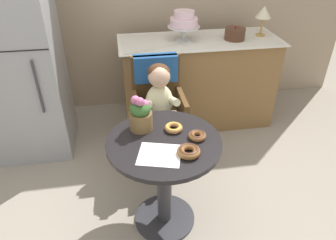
# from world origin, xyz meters

# --- Properties ---
(ground_plane) EXTENTS (8.00, 8.00, 0.00)m
(ground_plane) POSITION_xyz_m (0.00, 0.00, 0.00)
(ground_plane) COLOR gray
(cafe_table) EXTENTS (0.72, 0.72, 0.72)m
(cafe_table) POSITION_xyz_m (0.00, 0.00, 0.51)
(cafe_table) COLOR black
(cafe_table) RESTS_ON ground
(wicker_chair) EXTENTS (0.42, 0.45, 0.95)m
(wicker_chair) POSITION_xyz_m (0.06, 0.74, 0.64)
(wicker_chair) COLOR brown
(wicker_chair) RESTS_ON ground
(seated_child) EXTENTS (0.27, 0.32, 0.73)m
(seated_child) POSITION_xyz_m (0.06, 0.58, 0.68)
(seated_child) COLOR beige
(seated_child) RESTS_ON ground
(paper_napkin) EXTENTS (0.29, 0.27, 0.00)m
(paper_napkin) POSITION_xyz_m (-0.05, -0.14, 0.72)
(paper_napkin) COLOR white
(paper_napkin) RESTS_ON cafe_table
(donut_front) EXTENTS (0.11, 0.11, 0.04)m
(donut_front) POSITION_xyz_m (0.21, -0.01, 0.74)
(donut_front) COLOR #936033
(donut_front) RESTS_ON cafe_table
(donut_mid) EXTENTS (0.12, 0.12, 0.04)m
(donut_mid) POSITION_xyz_m (0.08, 0.10, 0.74)
(donut_mid) COLOR #AD7542
(donut_mid) RESTS_ON cafe_table
(donut_side) EXTENTS (0.14, 0.14, 0.04)m
(donut_side) POSITION_xyz_m (0.12, -0.16, 0.74)
(donut_side) COLOR #936033
(donut_side) RESTS_ON cafe_table
(flower_vase) EXTENTS (0.15, 0.15, 0.25)m
(flower_vase) POSITION_xyz_m (-0.13, 0.16, 0.83)
(flower_vase) COLOR brown
(flower_vase) RESTS_ON cafe_table
(display_counter) EXTENTS (1.56, 0.62, 0.90)m
(display_counter) POSITION_xyz_m (0.55, 1.30, 0.45)
(display_counter) COLOR olive
(display_counter) RESTS_ON ground
(tiered_cake_stand) EXTENTS (0.30, 0.30, 0.28)m
(tiered_cake_stand) POSITION_xyz_m (0.39, 1.30, 1.08)
(tiered_cake_stand) COLOR silver
(tiered_cake_stand) RESTS_ON display_counter
(round_layer_cake) EXTENTS (0.19, 0.19, 0.13)m
(round_layer_cake) POSITION_xyz_m (0.88, 1.25, 0.95)
(round_layer_cake) COLOR #4C2D1E
(round_layer_cake) RESTS_ON display_counter
(table_lamp) EXTENTS (0.15, 0.15, 0.28)m
(table_lamp) POSITION_xyz_m (1.17, 1.32, 1.12)
(table_lamp) COLOR #B28C47
(table_lamp) RESTS_ON display_counter
(refrigerator) EXTENTS (0.64, 0.63, 1.70)m
(refrigerator) POSITION_xyz_m (-1.05, 1.10, 0.85)
(refrigerator) COLOR #9EA0A5
(refrigerator) RESTS_ON ground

